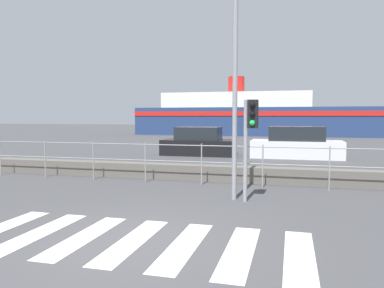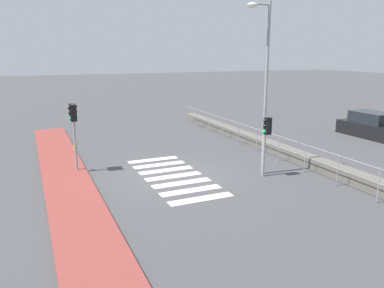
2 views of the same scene
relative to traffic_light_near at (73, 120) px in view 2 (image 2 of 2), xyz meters
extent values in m
plane|color=#424244|center=(2.09, 3.56, -2.28)|extent=(160.00, 160.00, 0.00)
cube|color=brown|center=(2.09, -0.54, -2.22)|extent=(24.00, 1.80, 0.12)
cube|color=silver|center=(-0.52, 3.56, -2.28)|extent=(0.45, 2.40, 0.01)
cube|color=silver|center=(0.38, 3.56, -2.28)|extent=(0.45, 2.40, 0.01)
cube|color=silver|center=(1.28, 3.56, -2.28)|extent=(0.45, 2.40, 0.01)
cube|color=silver|center=(2.18, 3.56, -2.28)|extent=(0.45, 2.40, 0.01)
cube|color=silver|center=(3.08, 3.56, -2.28)|extent=(0.45, 2.40, 0.01)
cube|color=silver|center=(3.98, 3.56, -2.28)|extent=(0.45, 2.40, 0.01)
cube|color=silver|center=(4.88, 3.56, -2.28)|extent=(0.45, 2.40, 0.01)
cube|color=#605B54|center=(2.09, 9.75, -2.04)|extent=(24.49, 0.55, 0.48)
cylinder|color=gray|center=(2.09, 8.88, -1.08)|extent=(22.04, 0.03, 0.03)
cylinder|color=gray|center=(2.09, 8.88, -1.59)|extent=(22.04, 0.03, 0.03)
cylinder|color=gray|center=(-8.93, 8.88, -1.65)|extent=(0.04, 0.04, 1.26)
cylinder|color=gray|center=(-7.09, 8.88, -1.65)|extent=(0.04, 0.04, 1.26)
cylinder|color=gray|center=(-5.25, 8.88, -1.65)|extent=(0.04, 0.04, 1.26)
cylinder|color=gray|center=(-3.42, 8.88, -1.65)|extent=(0.04, 0.04, 1.26)
cylinder|color=gray|center=(-1.58, 8.88, -1.65)|extent=(0.04, 0.04, 1.26)
cylinder|color=gray|center=(0.26, 8.88, -1.65)|extent=(0.04, 0.04, 1.26)
cylinder|color=gray|center=(2.09, 8.88, -1.65)|extent=(0.04, 0.04, 1.26)
cylinder|color=gray|center=(3.93, 8.88, -1.65)|extent=(0.04, 0.04, 1.26)
cylinder|color=gray|center=(5.77, 8.88, -1.65)|extent=(0.04, 0.04, 1.26)
cylinder|color=gray|center=(7.60, 8.88, -1.65)|extent=(0.04, 0.04, 1.26)
cylinder|color=gray|center=(0.00, 0.00, -0.82)|extent=(0.10, 0.10, 2.92)
cube|color=black|center=(-0.17, 0.00, 0.30)|extent=(0.24, 0.24, 0.68)
sphere|color=black|center=(-0.17, 0.14, 0.51)|extent=(0.13, 0.13, 0.13)
sphere|color=black|center=(-0.17, 0.14, 0.30)|extent=(0.13, 0.13, 0.13)
sphere|color=#19D84C|center=(-0.17, 0.14, 0.09)|extent=(0.13, 0.13, 0.13)
cube|color=black|center=(0.17, 0.00, 0.30)|extent=(0.24, 0.24, 0.68)
sphere|color=black|center=(0.17, -0.14, 0.51)|extent=(0.13, 0.13, 0.13)
sphere|color=black|center=(0.17, -0.14, 0.30)|extent=(0.13, 0.13, 0.13)
sphere|color=#19D84C|center=(0.17, -0.14, 0.09)|extent=(0.13, 0.13, 0.13)
cube|color=yellow|center=(-0.11, 0.00, -1.23)|extent=(0.10, 0.14, 0.18)
cylinder|color=gray|center=(3.65, 6.97, -1.04)|extent=(0.10, 0.10, 2.49)
cube|color=black|center=(3.82, 6.97, -0.14)|extent=(0.24, 0.24, 0.68)
sphere|color=black|center=(3.82, 6.83, 0.07)|extent=(0.13, 0.13, 0.13)
sphere|color=black|center=(3.82, 6.83, -0.14)|extent=(0.13, 0.13, 0.13)
sphere|color=#19D84C|center=(3.82, 6.83, -0.35)|extent=(0.13, 0.13, 0.13)
cylinder|color=gray|center=(3.36, 7.13, 1.17)|extent=(0.12, 0.12, 6.90)
cylinder|color=gray|center=(3.36, 6.74, 4.47)|extent=(0.07, 0.78, 0.07)
ellipsoid|color=silver|center=(3.36, 6.35, 4.42)|extent=(0.32, 0.42, 0.19)
cube|color=black|center=(-0.10, 17.32, -1.87)|extent=(3.84, 1.82, 0.83)
cube|color=#1E2328|center=(-0.10, 17.32, -1.11)|extent=(2.30, 1.60, 0.68)
camera|label=1|loc=(4.72, -2.12, -0.19)|focal=35.00mm
camera|label=2|loc=(15.95, -1.67, 2.67)|focal=35.00mm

